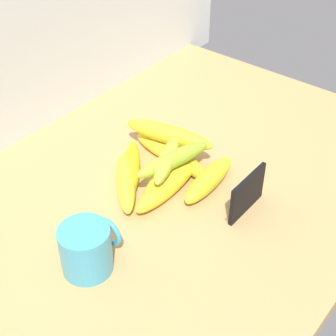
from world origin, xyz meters
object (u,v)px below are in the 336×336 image
object	(u,v)px
banana_1	(209,179)
banana_8	(175,158)
banana_4	(162,150)
chalkboard_sign	(247,195)
banana_9	(169,134)
banana_6	(171,172)
banana_0	(166,186)
banana_2	(126,182)
banana_3	(185,162)
banana_7	(167,160)
banana_5	(132,167)
coffee_mug	(87,249)

from	to	relation	value
banana_1	banana_8	size ratio (longest dim) A/B	0.92
banana_4	banana_8	xyz separation A→B (cm)	(-5.18, -7.45, 4.27)
chalkboard_sign	banana_9	bearing A→B (deg)	79.07
chalkboard_sign	banana_6	xyz separation A→B (cm)	(-2.05, 16.92, -1.70)
banana_0	banana_9	size ratio (longest dim) A/B	0.92
banana_2	banana_3	world-z (taller)	banana_2
chalkboard_sign	banana_6	size ratio (longest dim) A/B	0.61
banana_1	banana_7	bearing A→B (deg)	118.16
banana_4	banana_7	bearing A→B (deg)	-135.05
banana_0	banana_5	bearing A→B (deg)	85.88
banana_8	banana_9	distance (cm)	9.02
banana_7	banana_9	distance (cm)	9.34
banana_5	banana_2	bearing A→B (deg)	-151.92
banana_9	banana_3	bearing A→B (deg)	-104.85
banana_4	banana_5	world-z (taller)	banana_4
banana_2	banana_4	distance (cm)	13.34
banana_2	banana_5	bearing A→B (deg)	28.08
coffee_mug	banana_3	distance (cm)	32.42
banana_4	banana_1	bearing A→B (deg)	-99.64
banana_7	banana_8	distance (cm)	1.62
banana_3	banana_8	distance (cm)	6.48
coffee_mug	banana_9	xyz separation A→B (cm)	(33.56, 9.14, 1.26)
banana_9	chalkboard_sign	bearing A→B (deg)	-100.93
banana_6	banana_1	bearing A→B (deg)	-68.41
banana_1	banana_3	size ratio (longest dim) A/B	1.04
banana_0	banana_1	world-z (taller)	same
chalkboard_sign	banana_5	distance (cm)	25.44
banana_4	banana_9	xyz separation A→B (cm)	(1.04, -0.92, 3.93)
chalkboard_sign	coffee_mug	xyz separation A→B (cm)	(-29.20, 13.43, 0.61)
banana_0	banana_4	distance (cm)	12.55
chalkboard_sign	banana_5	xyz separation A→B (cm)	(-5.25, 24.79, -2.18)
banana_4	banana_8	size ratio (longest dim) A/B	0.85
banana_1	banana_2	world-z (taller)	banana_1
banana_2	banana_6	size ratio (longest dim) A/B	1.03
banana_4	banana_9	bearing A→B (deg)	-41.51
coffee_mug	banana_0	size ratio (longest dim) A/B	0.55
chalkboard_sign	banana_2	world-z (taller)	chalkboard_sign
chalkboard_sign	banana_4	size ratio (longest dim) A/B	0.71
banana_0	banana_8	bearing A→B (deg)	13.72
banana_2	banana_3	distance (cm)	13.89
banana_6	banana_9	distance (cm)	9.26
banana_8	coffee_mug	bearing A→B (deg)	-174.54
banana_7	coffee_mug	bearing A→B (deg)	-172.12
banana_3	banana_5	bearing A→B (deg)	136.52
banana_8	banana_9	bearing A→B (deg)	46.35
coffee_mug	banana_1	distance (cm)	30.48
banana_5	banana_0	bearing A→B (deg)	-94.12
chalkboard_sign	banana_4	bearing A→B (deg)	81.97
banana_3	banana_9	world-z (taller)	banana_9
banana_7	banana_3	bearing A→B (deg)	0.27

